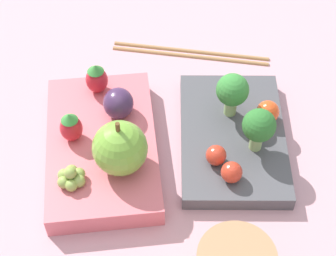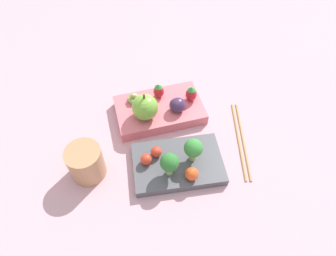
{
  "view_description": "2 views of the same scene",
  "coord_description": "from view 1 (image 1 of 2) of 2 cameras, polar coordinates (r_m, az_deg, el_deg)",
  "views": [
    {
      "loc": [
        0.39,
        -0.04,
        0.52
      ],
      "look_at": [
        -0.01,
        -0.0,
        0.04
      ],
      "focal_mm": 60.0,
      "sensor_mm": 36.0,
      "label": 1
    },
    {
      "loc": [
        0.09,
        0.38,
        0.55
      ],
      "look_at": [
        -0.01,
        -0.0,
        0.04
      ],
      "focal_mm": 32.0,
      "sensor_mm": 36.0,
      "label": 2
    }
  ],
  "objects": [
    {
      "name": "apple",
      "position": [
        0.58,
        -4.9,
        -2.05
      ],
      "size": [
        0.06,
        0.06,
        0.07
      ],
      "color": "#70A838",
      "rests_on": "bento_box_fruit"
    },
    {
      "name": "plum",
      "position": [
        0.64,
        -5.07,
        2.53
      ],
      "size": [
        0.04,
        0.03,
        0.03
      ],
      "color": "#42284C",
      "rests_on": "bento_box_fruit"
    },
    {
      "name": "broccoli_floret_1",
      "position": [
        0.64,
        6.56,
        3.74
      ],
      "size": [
        0.04,
        0.04,
        0.06
      ],
      "color": "#93B770",
      "rests_on": "bento_box_savoury"
    },
    {
      "name": "ground_plane",
      "position": [
        0.65,
        0.15,
        -2.86
      ],
      "size": [
        4.0,
        4.0,
        0.0
      ],
      "primitive_type": "plane",
      "color": "#C6939E"
    },
    {
      "name": "bento_box_savoury",
      "position": [
        0.66,
        6.56,
        -0.96
      ],
      "size": [
        0.19,
        0.14,
        0.02
      ],
      "color": "#4C4C51",
      "rests_on": "ground_plane"
    },
    {
      "name": "strawberry_0",
      "position": [
        0.67,
        -7.27,
        5.01
      ],
      "size": [
        0.03,
        0.03,
        0.04
      ],
      "color": "red",
      "rests_on": "bento_box_fruit"
    },
    {
      "name": "broccoli_floret_0",
      "position": [
        0.61,
        9.21,
        0.14
      ],
      "size": [
        0.04,
        0.04,
        0.06
      ],
      "color": "#93B770",
      "rests_on": "bento_box_savoury"
    },
    {
      "name": "cherry_tomato_0",
      "position": [
        0.61,
        4.91,
        -2.78
      ],
      "size": [
        0.02,
        0.02,
        0.02
      ],
      "color": "red",
      "rests_on": "bento_box_savoury"
    },
    {
      "name": "chopsticks_pair",
      "position": [
        0.76,
        2.29,
        7.68
      ],
      "size": [
        0.07,
        0.21,
        0.01
      ],
      "color": "#A37547",
      "rests_on": "ground_plane"
    },
    {
      "name": "cherry_tomato_1",
      "position": [
        0.66,
        10.1,
        1.63
      ],
      "size": [
        0.03,
        0.03,
        0.03
      ],
      "color": "#DB4C1E",
      "rests_on": "bento_box_savoury"
    },
    {
      "name": "grape_cluster",
      "position": [
        0.59,
        -9.8,
        -4.96
      ],
      "size": [
        0.03,
        0.03,
        0.02
      ],
      "color": "#8EA84C",
      "rests_on": "bento_box_fruit"
    },
    {
      "name": "cherry_tomato_2",
      "position": [
        0.6,
        6.48,
        -4.48
      ],
      "size": [
        0.02,
        0.02,
        0.02
      ],
      "color": "red",
      "rests_on": "bento_box_savoury"
    },
    {
      "name": "strawberry_1",
      "position": [
        0.62,
        -9.83,
        0.12
      ],
      "size": [
        0.03,
        0.03,
        0.04
      ],
      "color": "red",
      "rests_on": "bento_box_fruit"
    },
    {
      "name": "bento_box_fruit",
      "position": [
        0.64,
        -6.7,
        -1.94
      ],
      "size": [
        0.2,
        0.13,
        0.03
      ],
      "color": "#DB6670",
      "rests_on": "ground_plane"
    }
  ]
}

